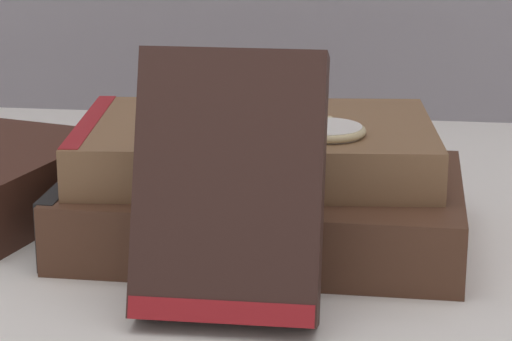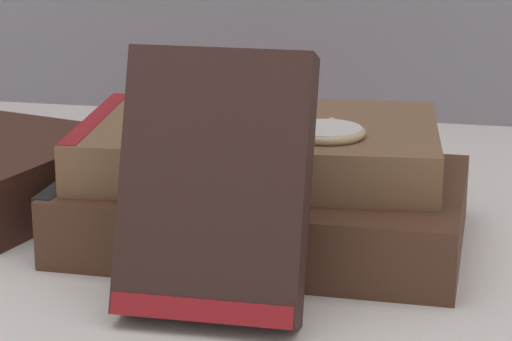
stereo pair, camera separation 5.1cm
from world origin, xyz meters
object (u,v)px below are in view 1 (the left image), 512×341
(book_flat_top, at_px, (247,147))
(pocket_watch, at_px, (327,130))
(book_flat_bottom, at_px, (252,209))
(reading_glasses, at_px, (161,173))
(book_leaning_front, at_px, (229,195))

(book_flat_top, bearing_deg, pocket_watch, -30.78)
(book_flat_bottom, distance_m, reading_glasses, 0.16)
(book_leaning_front, xyz_separation_m, reading_glasses, (-0.09, 0.25, -0.07))
(book_flat_bottom, bearing_deg, book_leaning_front, -87.70)
(book_flat_bottom, relative_size, reading_glasses, 2.08)
(book_flat_bottom, relative_size, pocket_watch, 4.90)
(book_flat_top, height_order, reading_glasses, book_flat_top)
(pocket_watch, bearing_deg, book_flat_bottom, 166.78)
(book_flat_top, bearing_deg, reading_glasses, 119.27)
(book_leaning_front, bearing_deg, pocket_watch, 66.09)
(book_flat_bottom, height_order, pocket_watch, pocket_watch)
(book_flat_bottom, distance_m, pocket_watch, 0.08)
(book_leaning_front, distance_m, pocket_watch, 0.11)
(book_leaning_front, relative_size, reading_glasses, 1.19)
(reading_glasses, bearing_deg, pocket_watch, -68.13)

